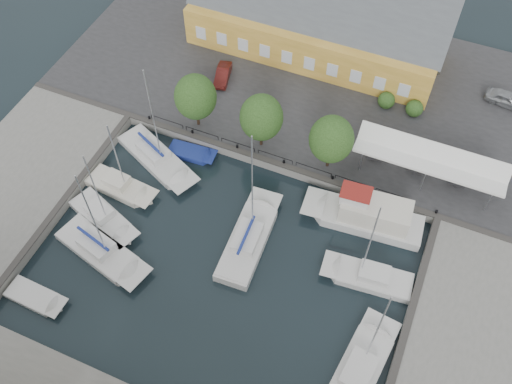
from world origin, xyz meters
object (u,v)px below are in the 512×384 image
west_boat_c (104,218)px  launch_nw (191,154)px  trawler (368,216)px  west_boat_d (102,252)px  east_boat_a (369,278)px  warehouse (313,20)px  east_boat_c (359,371)px  center_sailboat (249,240)px  west_boat_b (121,188)px  car_silver (507,99)px  west_boat_a (157,159)px  launch_sw (36,298)px  tent_canopy (431,158)px  car_red (223,75)px

west_boat_c → launch_nw: west_boat_c is taller
trawler → west_boat_d: 24.21m
east_boat_a → warehouse: bearing=119.6°
trawler → east_boat_c: 14.15m
center_sailboat → west_boat_d: 13.15m
west_boat_b → car_silver: bearing=38.0°
trawler → west_boat_a: size_ratio=0.87×
west_boat_b → launch_sw: bearing=-92.9°
west_boat_d → trawler: bearing=30.9°
launch_nw → west_boat_a: bearing=-143.7°
east_boat_c → launch_nw: east_boat_c is taller
warehouse → west_boat_a: 23.62m
tent_canopy → trawler: bearing=-118.6°
east_boat_a → west_boat_b: bearing=-179.9°
east_boat_c → west_boat_b: (-26.39, 8.09, 0.00)m
tent_canopy → center_sailboat: size_ratio=1.01×
west_boat_b → launch_nw: west_boat_b is taller
car_red → trawler: size_ratio=0.35×
warehouse → west_boat_b: size_ratio=2.85×
trawler → west_boat_b: 23.60m
west_boat_a → west_boat_b: bearing=-107.7°
west_boat_d → west_boat_c: bearing=119.6°
car_silver → launch_nw: bearing=130.8°
warehouse → east_boat_a: east_boat_a is taller
west_boat_b → launch_sw: 12.83m
warehouse → east_boat_a: 30.33m
car_silver → west_boat_c: west_boat_c is taller
west_boat_d → launch_sw: bearing=-115.1°
trawler → east_boat_c: east_boat_c is taller
tent_canopy → east_boat_a: size_ratio=1.24×
tent_canopy → west_boat_a: west_boat_a is taller
east_boat_c → launch_sw: east_boat_c is taller
east_boat_c → launch_nw: 26.56m
warehouse → west_boat_a: size_ratio=2.16×
launch_sw → launch_nw: size_ratio=1.08×
center_sailboat → west_boat_b: center_sailboat is taller
car_silver → car_red: (-29.13, -8.28, -0.10)m
east_boat_a → west_boat_b: 24.80m
warehouse → car_red: warehouse is taller
warehouse → west_boat_c: bearing=-107.8°
tent_canopy → west_boat_d: (-24.42, -19.14, -3.41)m
trawler → launch_nw: bearing=177.0°
launch_sw → car_red: bearing=82.9°
west_boat_b → west_boat_d: (2.15, -6.83, 0.01)m
car_red → center_sailboat: size_ratio=0.29×
car_silver → east_boat_a: east_boat_a is taller
car_red → center_sailboat: 20.53m
tent_canopy → car_silver: tent_canopy is taller
car_red → west_boat_b: (-3.05, -16.88, -1.39)m
warehouse → launch_nw: (-5.72, -19.57, -4.34)m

